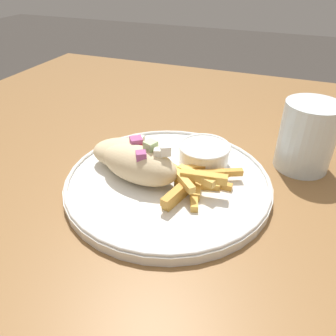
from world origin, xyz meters
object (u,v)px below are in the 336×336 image
sauce_ramekin (204,153)px  water_glass (306,139)px  fries_pile (194,182)px  pita_sandwich_near (140,164)px  pita_sandwich_far (128,153)px  plate (168,181)px

sauce_ramekin → water_glass: water_glass is taller
fries_pile → sauce_ramekin: bearing=94.8°
fries_pile → water_glass: (0.14, 0.14, 0.02)m
sauce_ramekin → fries_pile: bearing=-85.2°
pita_sandwich_near → pita_sandwich_far: bearing=148.2°
plate → sauce_ramekin: bearing=58.4°
pita_sandwich_far → fries_pile: pita_sandwich_far is taller
water_glass → fries_pile: bearing=-134.6°
plate → fries_pile: bearing=-11.5°
sauce_ramekin → plate: bearing=-121.6°
pita_sandwich_near → fries_pile: 0.08m
fries_pile → pita_sandwich_near: bearing=-174.0°
pita_sandwich_far → water_glass: (0.26, 0.12, 0.01)m
sauce_ramekin → water_glass: size_ratio=0.74×
pita_sandwich_far → plate: bearing=-17.4°
sauce_ramekin → water_glass: 0.17m
pita_sandwich_far → sauce_ramekin: 0.12m
pita_sandwich_near → pita_sandwich_far: pita_sandwich_near is taller
pita_sandwich_near → sauce_ramekin: bearing=54.4°
pita_sandwich_near → fries_pile: bearing=14.2°
pita_sandwich_far → pita_sandwich_near: bearing=-48.0°
pita_sandwich_far → sauce_ramekin: pita_sandwich_far is taller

